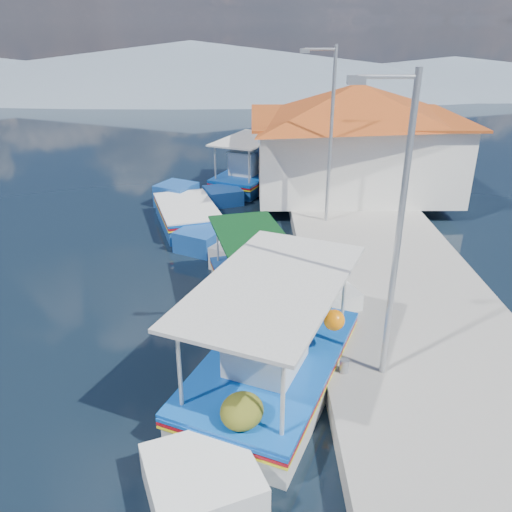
{
  "coord_description": "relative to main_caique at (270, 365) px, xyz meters",
  "views": [
    {
      "loc": [
        1.9,
        -6.83,
        7.18
      ],
      "look_at": [
        2.0,
        6.09,
        1.3
      ],
      "focal_mm": 36.37,
      "sensor_mm": 36.0,
      "label": 1
    }
  ],
  "objects": [
    {
      "name": "ground",
      "position": [
        -2.26,
        -2.17,
        -0.55
      ],
      "size": [
        160.0,
        160.0,
        0.0
      ],
      "primitive_type": "plane",
      "color": "black",
      "rests_on": "ground"
    },
    {
      "name": "quay",
      "position": [
        3.64,
        3.83,
        -0.3
      ],
      "size": [
        5.0,
        44.0,
        0.5
      ],
      "primitive_type": "cube",
      "color": "gray",
      "rests_on": "ground"
    },
    {
      "name": "bollards",
      "position": [
        1.54,
        3.08,
        0.1
      ],
      "size": [
        0.2,
        17.2,
        0.3
      ],
      "color": "#A5A8AD",
      "rests_on": "quay"
    },
    {
      "name": "main_caique",
      "position": [
        0.0,
        0.0,
        0.0
      ],
      "size": [
        4.71,
        7.94,
        2.85
      ],
      "rotation": [
        0.0,
        0.0,
        0.41
      ],
      "color": "silver",
      "rests_on": "ground"
    },
    {
      "name": "caique_green_canopy",
      "position": [
        -0.4,
        3.97,
        -0.22
      ],
      "size": [
        2.65,
        5.75,
        2.21
      ],
      "rotation": [
        0.0,
        0.0,
        -0.24
      ],
      "color": "silver",
      "rests_on": "ground"
    },
    {
      "name": "caique_blue_hull",
      "position": [
        -2.82,
        9.73,
        -0.22
      ],
      "size": [
        3.31,
        6.57,
        1.22
      ],
      "rotation": [
        0.0,
        0.0,
        -0.3
      ],
      "color": "#194997",
      "rests_on": "ground"
    },
    {
      "name": "caique_far",
      "position": [
        -0.57,
        14.7,
        -0.08
      ],
      "size": [
        4.07,
        6.58,
        2.54
      ],
      "rotation": [
        0.0,
        0.0,
        0.44
      ],
      "color": "#194997",
      "rests_on": "ground"
    },
    {
      "name": "harbor_building",
      "position": [
        3.93,
        12.83,
        2.23
      ],
      "size": [
        10.49,
        10.49,
        4.4
      ],
      "color": "white",
      "rests_on": "quay"
    },
    {
      "name": "lamp_post_near",
      "position": [
        2.24,
        -0.17,
        3.3
      ],
      "size": [
        1.21,
        0.14,
        6.0
      ],
      "color": "#A5A8AD",
      "rests_on": "quay"
    },
    {
      "name": "lamp_post_far",
      "position": [
        2.24,
        8.83,
        3.3
      ],
      "size": [
        1.21,
        0.14,
        6.0
      ],
      "color": "#A5A8AD",
      "rests_on": "quay"
    },
    {
      "name": "mountain_ridge",
      "position": [
        4.28,
        53.83,
        1.49
      ],
      "size": [
        171.4,
        96.0,
        5.5
      ],
      "color": "slate",
      "rests_on": "ground"
    }
  ]
}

